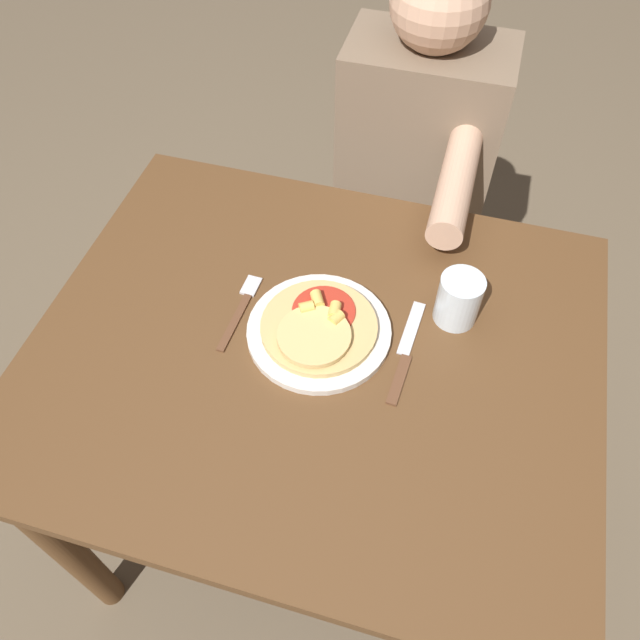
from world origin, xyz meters
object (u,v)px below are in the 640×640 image
object	(u,v)px
plate	(320,331)
knife	(406,353)
dining_table	(315,386)
pizza	(319,327)
fork	(242,307)
drinking_glass	(459,299)
person_diner	(417,160)

from	to	relation	value
plate	knife	xyz separation A→B (m)	(0.15, -0.00, -0.00)
dining_table	pizza	distance (m)	0.16
dining_table	fork	xyz separation A→B (m)	(-0.15, 0.05, 0.13)
drinking_glass	person_diner	bearing A→B (deg)	106.32
fork	person_diner	xyz separation A→B (m)	(0.22, 0.61, -0.09)
plate	fork	distance (m)	0.15
fork	knife	size ratio (longest dim) A/B	0.79
dining_table	knife	distance (m)	0.21
drinking_glass	person_diner	distance (m)	0.56
plate	fork	xyz separation A→B (m)	(-0.15, 0.02, -0.00)
dining_table	person_diner	world-z (taller)	person_diner
plate	dining_table	bearing A→B (deg)	-93.56
dining_table	knife	xyz separation A→B (m)	(0.15, 0.03, 0.13)
pizza	person_diner	world-z (taller)	person_diner
knife	person_diner	distance (m)	0.64
pizza	drinking_glass	world-z (taller)	drinking_glass
drinking_glass	pizza	bearing A→B (deg)	-154.24
pizza	person_diner	distance (m)	0.65
drinking_glass	person_diner	xyz separation A→B (m)	(-0.15, 0.53, -0.14)
plate	pizza	distance (m)	0.02
plate	pizza	world-z (taller)	pizza
pizza	plate	bearing A→B (deg)	89.21
dining_table	person_diner	xyz separation A→B (m)	(0.07, 0.66, 0.04)
pizza	fork	world-z (taller)	pizza
knife	person_diner	size ratio (longest dim) A/B	0.19
pizza	person_diner	size ratio (longest dim) A/B	0.18
drinking_glass	knife	bearing A→B (deg)	-123.43
plate	person_diner	size ratio (longest dim) A/B	0.22
dining_table	drinking_glass	size ratio (longest dim) A/B	10.09
fork	drinking_glass	distance (m)	0.39
knife	drinking_glass	xyz separation A→B (m)	(0.07, 0.10, 0.05)
plate	fork	bearing A→B (deg)	173.64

